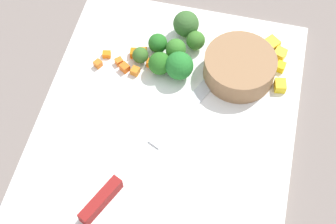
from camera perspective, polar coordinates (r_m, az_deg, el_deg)
ground_plane at (r=0.74m, az=0.00°, el=-0.87°), size 4.00×4.00×0.00m
cutting_board at (r=0.73m, az=0.00°, el=-0.64°), size 0.41×0.36×0.01m
prep_bowl at (r=0.76m, az=7.98°, el=5.00°), size 0.11×0.11×0.04m
chef_knife at (r=0.68m, az=-4.66°, el=-6.80°), size 0.26×0.13×0.02m
carrot_dice_0 at (r=0.78m, az=-2.75°, el=6.61°), size 0.02×0.01×0.01m
carrot_dice_1 at (r=0.77m, az=-0.67°, el=4.97°), size 0.01×0.01×0.01m
carrot_dice_2 at (r=0.79m, az=-3.75°, el=6.56°), size 0.02×0.01×0.01m
carrot_dice_3 at (r=0.77m, az=-4.86°, el=4.96°), size 0.02×0.02×0.01m
carrot_dice_4 at (r=0.77m, az=-1.90°, el=5.44°), size 0.01×0.01×0.01m
carrot_dice_5 at (r=0.77m, az=-3.68°, el=4.58°), size 0.01×0.01×0.01m
carrot_dice_6 at (r=0.78m, az=-7.81°, el=5.35°), size 0.01×0.01×0.01m
carrot_dice_7 at (r=0.78m, az=-5.48°, el=5.63°), size 0.01×0.01×0.01m
carrot_dice_8 at (r=0.79m, az=-6.85°, el=6.40°), size 0.01×0.01×0.01m
pepper_dice_0 at (r=0.79m, az=12.46°, el=4.93°), size 0.02×0.02×0.01m
pepper_dice_1 at (r=0.77m, az=12.39°, el=2.89°), size 0.02×0.02×0.01m
pepper_dice_2 at (r=0.81m, az=7.92°, el=8.28°), size 0.02×0.02×0.01m
pepper_dice_3 at (r=0.80m, az=12.36°, el=6.30°), size 0.02×0.02×0.02m
pepper_dice_4 at (r=0.80m, az=11.43°, el=7.33°), size 0.03×0.03×0.02m
broccoli_floret_0 at (r=0.78m, az=3.10°, el=7.96°), size 0.03×0.03×0.03m
broccoli_floret_1 at (r=0.77m, az=-3.11°, el=6.33°), size 0.02×0.02×0.03m
broccoli_floret_2 at (r=0.76m, az=-0.93°, el=5.42°), size 0.03×0.03×0.04m
broccoli_floret_3 at (r=0.80m, az=2.02°, el=9.77°), size 0.04×0.04×0.04m
broccoli_floret_4 at (r=0.77m, az=0.88°, el=7.03°), size 0.03×0.03×0.03m
broccoli_floret_5 at (r=0.78m, az=-1.15°, el=7.67°), size 0.03×0.03×0.03m
broccoli_floret_6 at (r=0.75m, az=1.39°, el=5.14°), size 0.04×0.04×0.05m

